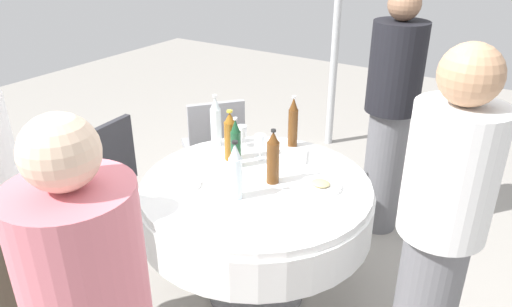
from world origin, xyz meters
TOP-DOWN VIEW (x-y plane):
  - ground_plane at (0.00, 0.00)m, footprint 10.00×10.00m
  - dining_table at (0.00, 0.00)m, footprint 1.25×1.25m
  - bottle_clear_mid at (-0.46, 0.27)m, footprint 0.07×0.07m
  - bottle_clear_near at (0.00, -0.18)m, footprint 0.07×0.07m
  - bottle_brown_inner at (-0.06, 0.51)m, footprint 0.06×0.06m
  - bottle_brown_left at (0.07, 0.05)m, footprint 0.07×0.07m
  - bottle_amber_north at (-0.28, 0.16)m, footprint 0.07×0.07m
  - bottle_dark_green_rear at (-0.20, 0.10)m, footprint 0.06×0.06m
  - wine_glass_left at (-0.32, 0.33)m, footprint 0.06×0.06m
  - wine_glass_north at (-0.14, 0.26)m, footprint 0.06×0.06m
  - plate_right at (-0.32, -0.24)m, footprint 0.22×0.22m
  - plate_south at (0.31, 0.13)m, footprint 0.22×0.22m
  - spoon_near at (0.38, -0.25)m, footprint 0.16×0.11m
  - fork_inner at (0.16, -0.18)m, footprint 0.17×0.10m
  - spoon_left at (-0.15, -0.05)m, footprint 0.18×0.02m
  - folded_napkin at (0.01, 0.37)m, footprint 0.23×0.23m
  - person_mid at (0.35, 1.06)m, footprint 0.34×0.34m
  - person_left at (0.96, -0.14)m, footprint 0.34×0.34m
  - chair_rear at (-0.79, 0.65)m, footprint 0.56×0.56m
  - chair_far at (-1.14, -0.10)m, footprint 0.43×0.43m
  - tent_pole_main at (-0.56, 2.19)m, footprint 0.07×0.07m

SIDE VIEW (x-z plane):
  - ground_plane at x=0.00m, z-range 0.00..0.00m
  - chair_rear at x=-0.79m, z-range 0.08..0.95m
  - chair_far at x=-1.14m, z-range 0.08..0.95m
  - dining_table at x=0.00m, z-range 0.22..0.96m
  - spoon_near at x=0.38m, z-range 0.74..0.74m
  - fork_inner at x=0.16m, z-range 0.74..0.74m
  - spoon_left at x=-0.15m, z-range 0.74..0.74m
  - plate_right at x=-0.32m, z-range 0.74..0.76m
  - plate_south at x=0.31m, z-range 0.73..0.77m
  - folded_napkin at x=0.01m, z-range 0.74..0.76m
  - wine_glass_left at x=-0.32m, z-range 0.77..0.90m
  - wine_glass_north at x=-0.14m, z-range 0.77..0.92m
  - person_left at x=0.96m, z-range 0.04..1.67m
  - person_mid at x=0.35m, z-range 0.04..1.69m
  - bottle_dark_green_rear at x=-0.20m, z-range 0.73..1.02m
  - bottle_amber_north at x=-0.28m, z-range 0.73..1.03m
  - bottle_brown_left at x=0.07m, z-range 0.73..1.03m
  - bottle_clear_near at x=0.00m, z-range 0.73..1.04m
  - bottle_brown_inner at x=-0.06m, z-range 0.73..1.05m
  - bottle_clear_mid at x=-0.46m, z-range 0.73..1.05m
  - tent_pole_main at x=-0.56m, z-range 0.00..2.66m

